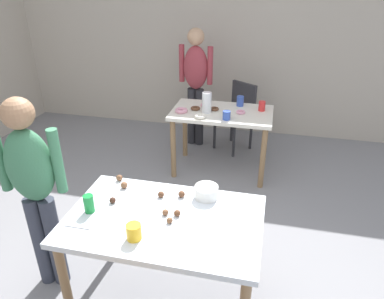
{
  "coord_description": "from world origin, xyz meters",
  "views": [
    {
      "loc": [
        0.57,
        -1.82,
        2.16
      ],
      "look_at": [
        0.0,
        0.61,
        0.9
      ],
      "focal_mm": 33.35,
      "sensor_mm": 36.0,
      "label": 1
    }
  ],
  "objects_px": {
    "soda_can": "(89,204)",
    "person_girl_near": "(34,183)",
    "dining_table_near": "(164,230)",
    "mixing_bowl": "(206,192)",
    "pitcher_far": "(207,103)",
    "dining_table_far": "(222,121)",
    "chair_far_table": "(238,112)",
    "person_adult_far": "(196,78)"
  },
  "relations": [
    {
      "from": "soda_can",
      "to": "person_girl_near",
      "type": "bearing_deg",
      "value": 174.13
    },
    {
      "from": "dining_table_near",
      "to": "mixing_bowl",
      "type": "height_order",
      "value": "mixing_bowl"
    },
    {
      "from": "person_girl_near",
      "to": "mixing_bowl",
      "type": "relative_size",
      "value": 9.08
    },
    {
      "from": "dining_table_near",
      "to": "soda_can",
      "type": "height_order",
      "value": "soda_can"
    },
    {
      "from": "pitcher_far",
      "to": "soda_can",
      "type": "bearing_deg",
      "value": -101.49
    },
    {
      "from": "dining_table_near",
      "to": "dining_table_far",
      "type": "height_order",
      "value": "same"
    },
    {
      "from": "dining_table_far",
      "to": "soda_can",
      "type": "bearing_deg",
      "value": -105.42
    },
    {
      "from": "chair_far_table",
      "to": "mixing_bowl",
      "type": "xyz_separation_m",
      "value": [
        0.04,
        -2.37,
        0.3
      ]
    },
    {
      "from": "person_girl_near",
      "to": "person_adult_far",
      "type": "distance_m",
      "value": 2.69
    },
    {
      "from": "mixing_bowl",
      "to": "pitcher_far",
      "type": "xyz_separation_m",
      "value": [
        -0.31,
        1.62,
        0.07
      ]
    },
    {
      "from": "dining_table_near",
      "to": "person_adult_far",
      "type": "xyz_separation_m",
      "value": [
        -0.38,
        2.64,
        0.27
      ]
    },
    {
      "from": "person_girl_near",
      "to": "chair_far_table",
      "type": "bearing_deg",
      "value": 67.76
    },
    {
      "from": "pitcher_far",
      "to": "dining_table_far",
      "type": "bearing_deg",
      "value": 23.97
    },
    {
      "from": "pitcher_far",
      "to": "mixing_bowl",
      "type": "bearing_deg",
      "value": -79.11
    },
    {
      "from": "person_girl_near",
      "to": "soda_can",
      "type": "relative_size",
      "value": 12.15
    },
    {
      "from": "chair_far_table",
      "to": "mixing_bowl",
      "type": "height_order",
      "value": "chair_far_table"
    },
    {
      "from": "mixing_bowl",
      "to": "soda_can",
      "type": "distance_m",
      "value": 0.78
    },
    {
      "from": "person_adult_far",
      "to": "mixing_bowl",
      "type": "bearing_deg",
      "value": -75.72
    },
    {
      "from": "dining_table_near",
      "to": "chair_far_table",
      "type": "relative_size",
      "value": 1.43
    },
    {
      "from": "person_adult_far",
      "to": "mixing_bowl",
      "type": "height_order",
      "value": "person_adult_far"
    },
    {
      "from": "mixing_bowl",
      "to": "pitcher_far",
      "type": "height_order",
      "value": "pitcher_far"
    },
    {
      "from": "pitcher_far",
      "to": "dining_table_near",
      "type": "bearing_deg",
      "value": -87.26
    },
    {
      "from": "soda_can",
      "to": "pitcher_far",
      "type": "bearing_deg",
      "value": 78.51
    },
    {
      "from": "person_girl_near",
      "to": "person_adult_far",
      "type": "relative_size",
      "value": 0.96
    },
    {
      "from": "dining_table_near",
      "to": "person_girl_near",
      "type": "height_order",
      "value": "person_girl_near"
    },
    {
      "from": "chair_far_table",
      "to": "pitcher_far",
      "type": "relative_size",
      "value": 3.83
    },
    {
      "from": "dining_table_near",
      "to": "person_adult_far",
      "type": "bearing_deg",
      "value": 98.16
    },
    {
      "from": "person_girl_near",
      "to": "mixing_bowl",
      "type": "xyz_separation_m",
      "value": [
        1.12,
        0.29,
        -0.09
      ]
    },
    {
      "from": "person_girl_near",
      "to": "soda_can",
      "type": "distance_m",
      "value": 0.42
    },
    {
      "from": "person_girl_near",
      "to": "dining_table_far",
      "type": "bearing_deg",
      "value": 63.85
    },
    {
      "from": "chair_far_table",
      "to": "pitcher_far",
      "type": "bearing_deg",
      "value": -110.18
    },
    {
      "from": "mixing_bowl",
      "to": "dining_table_far",
      "type": "bearing_deg",
      "value": 95.08
    },
    {
      "from": "dining_table_near",
      "to": "mixing_bowl",
      "type": "bearing_deg",
      "value": 52.57
    },
    {
      "from": "person_girl_near",
      "to": "person_adult_far",
      "type": "height_order",
      "value": "person_adult_far"
    },
    {
      "from": "dining_table_far",
      "to": "soda_can",
      "type": "height_order",
      "value": "soda_can"
    },
    {
      "from": "dining_table_far",
      "to": "chair_far_table",
      "type": "bearing_deg",
      "value": 80.46
    },
    {
      "from": "mixing_bowl",
      "to": "person_girl_near",
      "type": "bearing_deg",
      "value": -165.51
    },
    {
      "from": "person_adult_far",
      "to": "pitcher_far",
      "type": "bearing_deg",
      "value": -68.58
    },
    {
      "from": "chair_far_table",
      "to": "person_adult_far",
      "type": "distance_m",
      "value": 0.71
    },
    {
      "from": "dining_table_far",
      "to": "person_adult_far",
      "type": "bearing_deg",
      "value": 124.2
    },
    {
      "from": "mixing_bowl",
      "to": "pitcher_far",
      "type": "distance_m",
      "value": 1.65
    },
    {
      "from": "soda_can",
      "to": "pitcher_far",
      "type": "distance_m",
      "value": 1.99
    }
  ]
}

